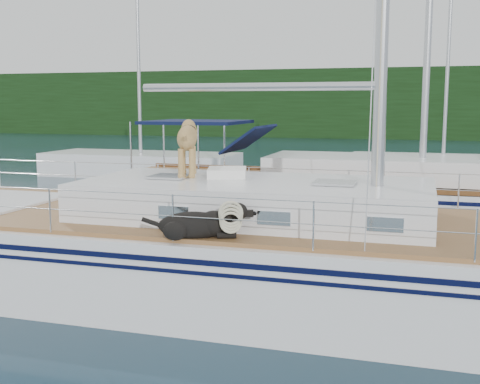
% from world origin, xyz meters
% --- Properties ---
extents(ground, '(120.00, 120.00, 0.00)m').
position_xyz_m(ground, '(0.00, 0.00, 0.00)').
color(ground, black).
rests_on(ground, ground).
extents(tree_line, '(90.00, 3.00, 6.00)m').
position_xyz_m(tree_line, '(0.00, 45.00, 3.00)').
color(tree_line, black).
rests_on(tree_line, ground).
extents(shore_bank, '(92.00, 1.00, 1.20)m').
position_xyz_m(shore_bank, '(0.00, 46.20, 0.60)').
color(shore_bank, '#595147').
rests_on(shore_bank, ground).
extents(main_sailboat, '(12.00, 3.88, 14.01)m').
position_xyz_m(main_sailboat, '(0.09, -0.00, 0.68)').
color(main_sailboat, white).
rests_on(main_sailboat, ground).
extents(neighbor_sailboat, '(11.00, 3.50, 13.30)m').
position_xyz_m(neighbor_sailboat, '(0.93, 5.91, 0.63)').
color(neighbor_sailboat, white).
rests_on(neighbor_sailboat, ground).
extents(bg_boat_west, '(8.00, 3.00, 11.65)m').
position_xyz_m(bg_boat_west, '(-8.00, 14.00, 0.45)').
color(bg_boat_west, white).
rests_on(bg_boat_west, ground).
extents(bg_boat_center, '(7.20, 3.00, 11.65)m').
position_xyz_m(bg_boat_center, '(4.00, 16.00, 0.45)').
color(bg_boat_center, white).
rests_on(bg_boat_center, ground).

